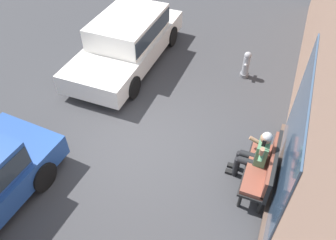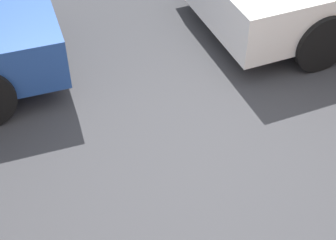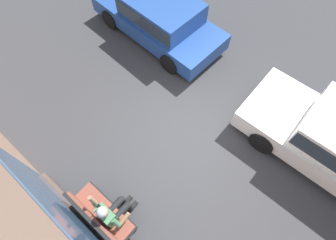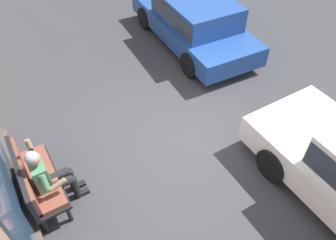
% 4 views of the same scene
% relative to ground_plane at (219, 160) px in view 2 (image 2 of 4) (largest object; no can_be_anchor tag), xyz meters
% --- Properties ---
extents(ground_plane, '(60.00, 60.00, 0.00)m').
position_rel_ground_plane_xyz_m(ground_plane, '(0.00, 0.00, 0.00)').
color(ground_plane, '#38383A').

